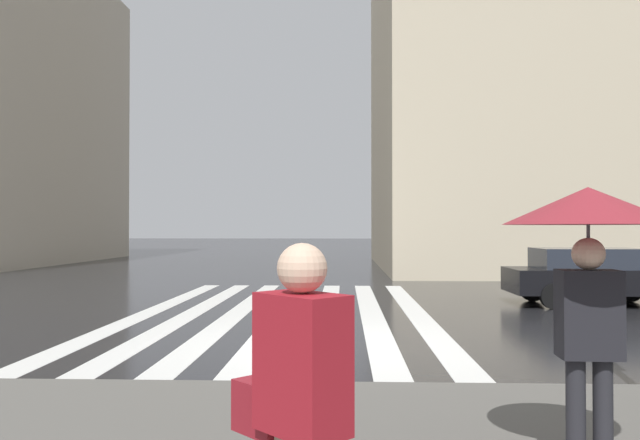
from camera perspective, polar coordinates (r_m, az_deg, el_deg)
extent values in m
plane|color=black|center=(10.29, 0.61, -11.40)|extent=(220.00, 220.00, 0.00)
cube|color=silver|center=(14.33, 8.74, -8.36)|extent=(13.00, 0.50, 0.01)
cube|color=silver|center=(14.25, 4.70, -8.41)|extent=(13.00, 0.50, 0.01)
cube|color=silver|center=(14.24, 0.63, -8.42)|extent=(13.00, 0.50, 0.01)
cube|color=silver|center=(14.30, -3.42, -8.39)|extent=(13.00, 0.50, 0.01)
cube|color=silver|center=(14.43, -7.42, -8.31)|extent=(13.00, 0.50, 0.01)
cube|color=silver|center=(14.63, -11.32, -8.20)|extent=(13.00, 0.50, 0.01)
cube|color=silver|center=(14.89, -15.10, -8.06)|extent=(13.00, 0.50, 0.01)
cube|color=black|center=(16.83, 23.76, -5.10)|extent=(1.75, 4.10, 0.60)
cube|color=#232833|center=(16.75, 23.27, -3.24)|extent=(1.54, 2.46, 0.50)
cylinder|color=black|center=(18.10, 26.50, -5.73)|extent=(0.20, 0.62, 0.62)
cylinder|color=black|center=(17.23, 18.86, -6.03)|extent=(0.20, 0.62, 0.62)
cylinder|color=black|center=(15.66, 20.60, -6.55)|extent=(0.20, 0.62, 0.62)
cube|color=maroon|center=(2.76, -1.66, -12.96)|extent=(0.45, 0.45, 0.60)
sphere|color=beige|center=(2.70, -1.65, -4.44)|extent=(0.22, 0.22, 0.22)
cube|color=maroon|center=(3.03, -5.29, -16.72)|extent=(0.31, 0.31, 0.24)
cube|color=black|center=(4.66, 23.39, -7.90)|extent=(0.25, 0.41, 0.60)
sphere|color=beige|center=(4.63, 23.37, -2.86)|extent=(0.22, 0.22, 0.22)
cylinder|color=#232328|center=(4.84, 24.49, -16.47)|extent=(0.13, 0.13, 0.86)
cylinder|color=#232328|center=(4.78, 22.38, -16.67)|extent=(0.13, 0.13, 0.86)
cone|color=maroon|center=(4.63, 23.34, 1.21)|extent=(1.14, 1.14, 0.26)
cylinder|color=#4C4C51|center=(4.64, 23.38, -5.39)|extent=(0.02, 0.02, 0.81)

